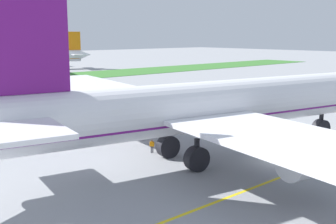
{
  "coord_description": "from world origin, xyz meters",
  "views": [
    {
      "loc": [
        -39.57,
        -25.99,
        13.94
      ],
      "look_at": [
        -2.38,
        15.51,
        3.81
      ],
      "focal_mm": 45.92,
      "sensor_mm": 36.0,
      "label": 1
    }
  ],
  "objects_px": {
    "ground_crew_wingwalker_port": "(152,145)",
    "service_truck_catering_van": "(9,100)",
    "airliner_foreground": "(205,108)",
    "service_truck_baggage_loader": "(104,95)",
    "service_truck_fuel_bowser": "(191,100)",
    "parked_airliner_far_centre": "(36,57)"
  },
  "relations": [
    {
      "from": "ground_crew_wingwalker_port",
      "to": "service_truck_catering_van",
      "type": "distance_m",
      "value": 43.19
    },
    {
      "from": "service_truck_fuel_bowser",
      "to": "service_truck_catering_van",
      "type": "height_order",
      "value": "service_truck_fuel_bowser"
    },
    {
      "from": "service_truck_catering_van",
      "to": "service_truck_fuel_bowser",
      "type": "bearing_deg",
      "value": -43.6
    },
    {
      "from": "service_truck_baggage_loader",
      "to": "service_truck_fuel_bowser",
      "type": "height_order",
      "value": "service_truck_fuel_bowser"
    },
    {
      "from": "service_truck_baggage_loader",
      "to": "service_truck_catering_van",
      "type": "xyz_separation_m",
      "value": [
        -16.73,
        7.48,
        -0.11
      ]
    },
    {
      "from": "service_truck_baggage_loader",
      "to": "service_truck_catering_van",
      "type": "height_order",
      "value": "service_truck_baggage_loader"
    },
    {
      "from": "ground_crew_wingwalker_port",
      "to": "parked_airliner_far_centre",
      "type": "relative_size",
      "value": 0.02
    },
    {
      "from": "ground_crew_wingwalker_port",
      "to": "parked_airliner_far_centre",
      "type": "height_order",
      "value": "parked_airliner_far_centre"
    },
    {
      "from": "service_truck_catering_van",
      "to": "parked_airliner_far_centre",
      "type": "height_order",
      "value": "parked_airliner_far_centre"
    },
    {
      "from": "ground_crew_wingwalker_port",
      "to": "service_truck_baggage_loader",
      "type": "relative_size",
      "value": 0.29
    },
    {
      "from": "ground_crew_wingwalker_port",
      "to": "airliner_foreground",
      "type": "bearing_deg",
      "value": -67.39
    },
    {
      "from": "airliner_foreground",
      "to": "service_truck_catering_van",
      "type": "distance_m",
      "value": 49.53
    },
    {
      "from": "service_truck_fuel_bowser",
      "to": "ground_crew_wingwalker_port",
      "type": "bearing_deg",
      "value": -143.35
    },
    {
      "from": "service_truck_fuel_bowser",
      "to": "parked_airliner_far_centre",
      "type": "distance_m",
      "value": 106.78
    },
    {
      "from": "ground_crew_wingwalker_port",
      "to": "service_truck_fuel_bowser",
      "type": "height_order",
      "value": "service_truck_fuel_bowser"
    },
    {
      "from": "ground_crew_wingwalker_port",
      "to": "service_truck_fuel_bowser",
      "type": "bearing_deg",
      "value": 36.65
    },
    {
      "from": "airliner_foreground",
      "to": "service_truck_catering_van",
      "type": "relative_size",
      "value": 14.85
    },
    {
      "from": "airliner_foreground",
      "to": "ground_crew_wingwalker_port",
      "type": "distance_m",
      "value": 8.26
    },
    {
      "from": "service_truck_catering_van",
      "to": "ground_crew_wingwalker_port",
      "type": "bearing_deg",
      "value": -90.16
    },
    {
      "from": "ground_crew_wingwalker_port",
      "to": "parked_airliner_far_centre",
      "type": "xyz_separation_m",
      "value": [
        43.74,
        124.15,
        4.1
      ]
    },
    {
      "from": "service_truck_baggage_loader",
      "to": "service_truck_fuel_bowser",
      "type": "relative_size",
      "value": 1.14
    },
    {
      "from": "ground_crew_wingwalker_port",
      "to": "parked_airliner_far_centre",
      "type": "distance_m",
      "value": 131.69
    }
  ]
}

